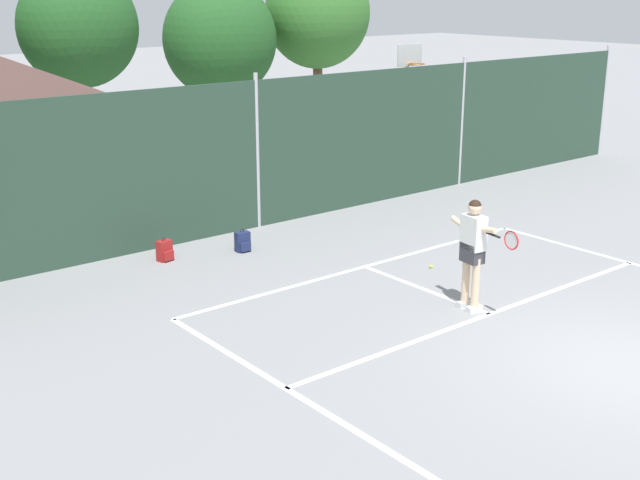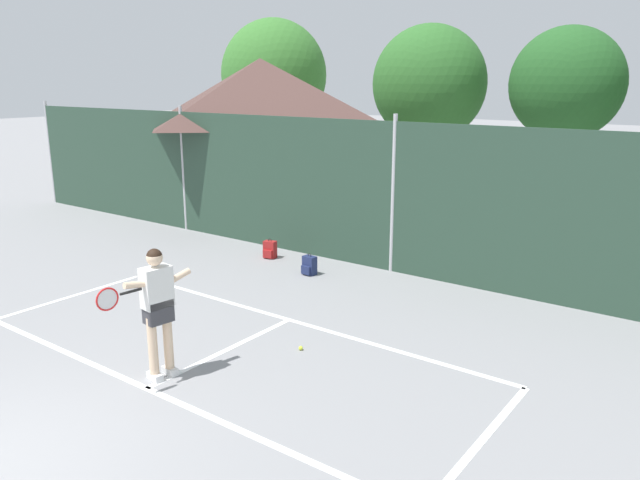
% 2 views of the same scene
% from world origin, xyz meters
% --- Properties ---
extents(ground_plane, '(120.00, 120.00, 0.00)m').
position_xyz_m(ground_plane, '(0.00, 0.00, 0.00)').
color(ground_plane, gray).
extents(court_markings, '(8.30, 11.10, 0.01)m').
position_xyz_m(court_markings, '(0.00, 0.65, 0.00)').
color(court_markings, white).
rests_on(court_markings, ground).
extents(chainlink_fence, '(26.09, 0.09, 3.34)m').
position_xyz_m(chainlink_fence, '(0.00, 9.00, 1.60)').
color(chainlink_fence, '#284233').
rests_on(chainlink_fence, ground).
extents(basketball_hoop, '(0.90, 0.67, 3.55)m').
position_xyz_m(basketball_hoop, '(6.55, 11.08, 2.31)').
color(basketball_hoop, yellow).
rests_on(basketball_hoop, ground).
extents(treeline_backdrop, '(26.22, 4.33, 6.61)m').
position_xyz_m(treeline_backdrop, '(-1.74, 19.20, 3.91)').
color(treeline_backdrop, brown).
rests_on(treeline_backdrop, ground).
extents(tennis_player, '(0.31, 1.44, 1.85)m').
position_xyz_m(tennis_player, '(-0.09, 2.81, 1.11)').
color(tennis_player, silver).
rests_on(tennis_player, ground).
extents(tennis_ball, '(0.07, 0.07, 0.07)m').
position_xyz_m(tennis_ball, '(0.92, 4.65, 0.03)').
color(tennis_ball, '#CCE033').
rests_on(tennis_ball, ground).
extents(backpack_red, '(0.31, 0.29, 0.46)m').
position_xyz_m(backpack_red, '(-2.76, 8.19, 0.19)').
color(backpack_red, maroon).
rests_on(backpack_red, ground).
extents(backpack_navy, '(0.29, 0.26, 0.46)m').
position_xyz_m(backpack_navy, '(-1.26, 7.73, 0.19)').
color(backpack_navy, navy).
rests_on(backpack_navy, ground).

